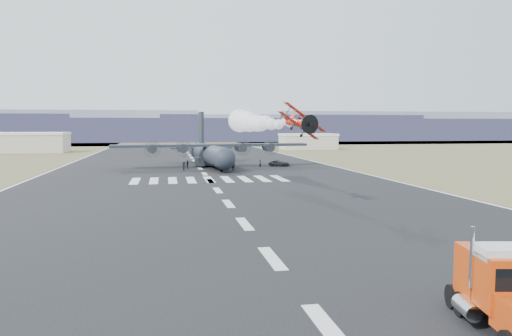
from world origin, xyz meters
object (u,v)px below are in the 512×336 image
object	(u,v)px
crew_b	(233,164)
crew_c	(228,166)
crew_f	(233,166)
crew_h	(184,166)
support_vehicle	(279,163)
hangar_right	(308,141)
crew_a	(221,164)
semi_truck	(507,289)
crew_d	(187,164)
aerobatic_biplane	(299,122)
crew_g	(260,164)
transport_aircraft	(210,152)
crew_e	(220,165)
hangar_left	(29,142)

from	to	relation	value
crew_b	crew_c	world-z (taller)	crew_c
crew_b	crew_f	size ratio (longest dim) A/B	1.01
crew_h	support_vehicle	bearing A→B (deg)	-97.30
support_vehicle	crew_f	xyz separation A→B (m)	(-11.43, -8.10, 0.19)
hangar_right	crew_b	bearing A→B (deg)	-116.66
crew_a	crew_f	world-z (taller)	crew_a
support_vehicle	crew_c	world-z (taller)	crew_c
crew_b	crew_a	bearing A→B (deg)	-55.55
crew_f	crew_h	world-z (taller)	crew_h
semi_truck	crew_d	world-z (taller)	semi_truck
aerobatic_biplane	crew_g	xyz separation A→B (m)	(5.37, 51.33, -8.50)
crew_b	semi_truck	bearing A→B (deg)	11.04
transport_aircraft	crew_b	bearing A→B (deg)	-46.37
crew_e	aerobatic_biplane	bearing A→B (deg)	128.71
aerobatic_biplane	crew_g	size ratio (longest dim) A/B	3.09
semi_truck	support_vehicle	size ratio (longest dim) A/B	1.87
semi_truck	crew_g	size ratio (longest dim) A/B	5.11
crew_a	crew_f	bearing A→B (deg)	169.34
hangar_right	crew_d	bearing A→B (deg)	-122.03
support_vehicle	crew_a	world-z (taller)	crew_a
crew_g	crew_e	bearing A→B (deg)	118.74
transport_aircraft	crew_c	size ratio (longest dim) A/B	25.08
crew_a	crew_b	distance (m)	2.94
semi_truck	support_vehicle	world-z (taller)	semi_truck
transport_aircraft	crew_d	world-z (taller)	transport_aircraft
semi_truck	transport_aircraft	distance (m)	90.35
hangar_left	crew_d	size ratio (longest dim) A/B	13.91
transport_aircraft	crew_d	size ratio (longest dim) A/B	24.07
hangar_right	crew_e	bearing A→B (deg)	-117.64
crew_c	hangar_left	bearing A→B (deg)	109.87
transport_aircraft	crew_c	bearing A→B (deg)	-79.61
crew_g	crew_f	bearing A→B (deg)	144.11
hangar_right	crew_b	xyz separation A→B (m)	(-38.90, -77.49, -2.17)
support_vehicle	crew_b	xyz separation A→B (m)	(-10.51, -2.08, 0.20)
aerobatic_biplane	crew_f	bearing A→B (deg)	84.31
crew_a	crew_d	xyz separation A→B (m)	(-7.03, 0.92, -0.05)
hangar_left	crew_d	world-z (taller)	hangar_left
semi_truck	crew_b	xyz separation A→B (m)	(-0.43, 86.13, -1.03)
transport_aircraft	crew_c	xyz separation A→B (m)	(2.74, -9.84, -2.31)
hangar_right	crew_c	world-z (taller)	hangar_right
transport_aircraft	crew_e	xyz separation A→B (m)	(1.51, -6.88, -2.34)
support_vehicle	crew_b	distance (m)	10.71
semi_truck	aerobatic_biplane	size ratio (longest dim) A/B	1.66
crew_e	crew_h	size ratio (longest dim) A/B	0.94
hangar_left	crew_a	bearing A→B (deg)	-52.56
crew_b	crew_c	bearing A→B (deg)	-7.58
hangar_left	transport_aircraft	bearing A→B (deg)	-51.49
support_vehicle	semi_truck	bearing A→B (deg)	-159.92
crew_c	crew_b	bearing A→B (deg)	55.38
crew_b	crew_h	bearing A→B (deg)	-58.13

